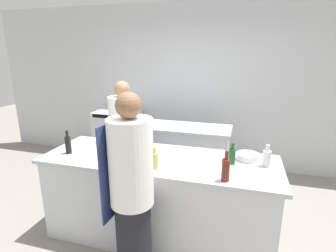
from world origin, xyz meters
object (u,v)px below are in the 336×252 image
bottle_olive_oil (114,136)px  bowl_mixing_large (248,157)px  oven_range (119,137)px  chef_at_prep_near (132,195)px  bottle_cooking_oil (267,158)px  bottle_water (232,156)px  bottle_wine (68,144)px  bottle_vinegar (226,169)px  bottle_sauce (154,160)px  bowl_prep_small (103,141)px  chef_at_stove (125,142)px

bottle_olive_oil → bowl_mixing_large: 1.55m
oven_range → chef_at_prep_near: 2.79m
bottle_cooking_oil → bottle_water: (-0.32, -0.03, -0.00)m
bottle_wine → bottle_vinegar: bearing=-5.9°
bottle_vinegar → bottle_water: size_ratio=1.27×
bottle_vinegar → bottle_cooking_oil: size_ratio=1.25×
bottle_water → bottle_wine: bearing=-173.2°
chef_at_prep_near → bottle_vinegar: bearing=-62.1°
bottle_cooking_oil → bottle_sauce: (-1.02, -0.34, -0.00)m
bottle_water → bowl_prep_small: size_ratio=1.33×
bottle_sauce → bowl_mixing_large: (0.85, 0.45, -0.05)m
bottle_wine → bowl_prep_small: (0.18, 0.41, -0.08)m
bottle_cooking_oil → bowl_mixing_large: bottle_cooking_oil is taller
bottle_vinegar → bottle_sauce: 0.67m
bottle_water → bottle_vinegar: bearing=-95.1°
oven_range → bottle_wine: bearing=-78.5°
chef_at_stove → bottle_water: size_ratio=7.60×
chef_at_prep_near → bowl_prep_small: chef_at_prep_near is taller
oven_range → chef_at_prep_near: bearing=-60.9°
chef_at_prep_near → bottle_cooking_oil: 1.31m
bottle_water → bowl_mixing_large: bottle_water is taller
bottle_sauce → bowl_mixing_large: bearing=28.1°
oven_range → bottle_water: 2.76m
bottle_olive_oil → bowl_mixing_large: bearing=-3.2°
bottle_sauce → bowl_prep_small: (-0.83, 0.51, -0.06)m
bottle_sauce → chef_at_stove: bearing=129.0°
bottle_olive_oil → bowl_mixing_large: (1.55, -0.09, -0.05)m
bottle_cooking_oil → chef_at_prep_near: bearing=-145.7°
bowl_mixing_large → bottle_olive_oil: bearing=176.8°
bottle_water → bowl_prep_small: (-1.53, 0.21, -0.06)m
bottle_vinegar → bottle_water: bearing=84.9°
chef_at_prep_near → bottle_olive_oil: bearing=37.9°
oven_range → chef_at_prep_near: chef_at_prep_near is taller
chef_at_prep_near → bottle_water: size_ratio=7.91×
chef_at_stove → bottle_vinegar: (1.41, -1.00, 0.22)m
bottle_wine → bottle_cooking_oil: bottle_wine is taller
oven_range → bottle_wine: (0.39, -1.92, 0.54)m
chef_at_prep_near → bottle_wine: chef_at_prep_near is taller
bottle_sauce → bowl_prep_small: bearing=148.5°
bottle_water → chef_at_prep_near: bearing=-137.0°
chef_at_stove → bottle_water: 1.59m
bottle_water → bowl_prep_small: bottle_water is taller
bottle_vinegar → bowl_mixing_large: 0.57m
oven_range → bottle_olive_oil: (0.71, -1.48, 0.53)m
bottle_olive_oil → bottle_water: 1.42m
chef_at_stove → bottle_wine: (-0.27, -0.83, 0.22)m
bottle_wine → chef_at_stove: bearing=72.1°
bottle_olive_oil → bottle_cooking_oil: size_ratio=1.02×
bottle_olive_oil → bowl_prep_small: (-0.14, -0.03, -0.06)m
bottle_olive_oil → bottle_wine: bearing=-125.5°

